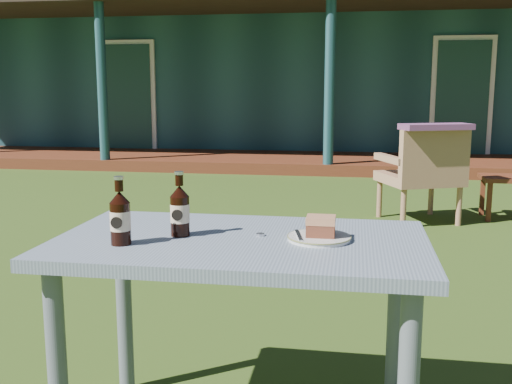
% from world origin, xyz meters
% --- Properties ---
extents(ground, '(80.00, 80.00, 0.00)m').
position_xyz_m(ground, '(0.00, 0.00, 0.00)').
color(ground, '#334916').
extents(pavilion, '(15.80, 8.30, 3.45)m').
position_xyz_m(pavilion, '(-0.00, 9.39, 1.61)').
color(pavilion, '#1B4046').
rests_on(pavilion, ground).
extents(cafe_table, '(1.20, 0.70, 0.72)m').
position_xyz_m(cafe_table, '(0.00, -1.60, 0.62)').
color(cafe_table, slate).
rests_on(cafe_table, ground).
extents(plate, '(0.20, 0.20, 0.01)m').
position_xyz_m(plate, '(0.25, -1.59, 0.73)').
color(plate, silver).
rests_on(plate, cafe_table).
extents(cake_slice, '(0.09, 0.09, 0.06)m').
position_xyz_m(cake_slice, '(0.26, -1.58, 0.77)').
color(cake_slice, brown).
rests_on(cake_slice, plate).
extents(fork, '(0.04, 0.14, 0.00)m').
position_xyz_m(fork, '(0.19, -1.60, 0.74)').
color(fork, silver).
rests_on(fork, plate).
extents(cola_bottle_near, '(0.06, 0.07, 0.21)m').
position_xyz_m(cola_bottle_near, '(-0.20, -1.60, 0.81)').
color(cola_bottle_near, black).
rests_on(cola_bottle_near, cafe_table).
extents(cola_bottle_far, '(0.06, 0.07, 0.21)m').
position_xyz_m(cola_bottle_far, '(-0.35, -1.74, 0.81)').
color(cola_bottle_far, black).
rests_on(cola_bottle_far, cafe_table).
extents(bottle_cap, '(0.03, 0.03, 0.01)m').
position_xyz_m(bottle_cap, '(0.06, -1.56, 0.72)').
color(bottle_cap, silver).
rests_on(bottle_cap, cafe_table).
extents(armchair_left, '(0.80, 0.78, 0.85)m').
position_xyz_m(armchair_left, '(0.97, 1.98, 0.48)').
color(armchair_left, '#A17250').
rests_on(armchair_left, ground).
extents(floral_throw, '(0.65, 0.44, 0.05)m').
position_xyz_m(floral_throw, '(1.03, 1.82, 0.88)').
color(floral_throw, '#6F3B65').
rests_on(floral_throw, armchair_left).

